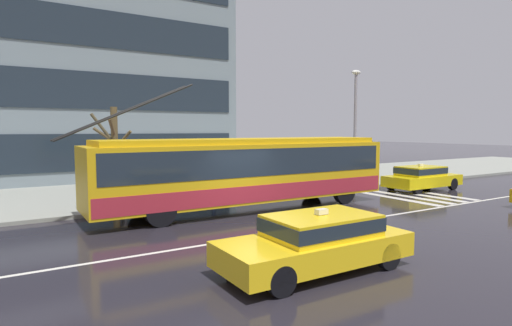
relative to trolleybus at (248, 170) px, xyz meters
name	(u,v)px	position (x,y,z in m)	size (l,w,h in m)	color
ground_plane	(261,225)	(-1.03, -2.63, -1.57)	(160.00, 160.00, 0.00)	#232028
sidewalk_slab	(167,189)	(-1.03, 6.60, -1.50)	(80.00, 10.00, 0.14)	gray
crosswalk_stripe_edge_near	(399,199)	(7.18, -1.52, -1.56)	(0.44, 4.40, 0.01)	beige
crosswalk_stripe_inner_a	(411,197)	(8.08, -1.52, -1.56)	(0.44, 4.40, 0.01)	beige
crosswalk_stripe_center	(423,195)	(8.98, -1.52, -1.56)	(0.44, 4.40, 0.01)	beige
crosswalk_stripe_inner_b	(435,194)	(9.88, -1.52, -1.56)	(0.44, 4.40, 0.01)	beige
lane_centre_line	(282,233)	(-1.03, -3.83, -1.56)	(72.00, 0.14, 0.01)	silver
trolleybus	(248,170)	(0.00, 0.00, 0.00)	(13.21, 2.55, 4.80)	gold
taxi_ahead_of_bus	(422,177)	(10.49, -0.27, -0.86)	(4.37, 1.83, 1.39)	yellow
taxi_oncoming_near	(317,240)	(-2.30, -7.03, -0.86)	(4.51, 1.84, 1.39)	yellow
pedestrian_at_shelter	(122,165)	(-3.92, 4.18, 0.10)	(1.01, 1.01, 1.91)	#4C4B51
pedestrian_approaching_curb	(213,161)	(-0.07, 3.09, 0.15)	(1.40, 1.40, 1.98)	navy
street_lamp	(355,117)	(7.85, 2.00, 2.27)	(0.60, 0.32, 6.20)	gray
street_tree_bare	(114,150)	(-4.26, 4.06, 0.75)	(1.57, 0.85, 4.01)	brown
office_tower_corner_left	(66,43)	(-4.47, 16.20, 7.37)	(19.82, 11.59, 17.85)	gray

